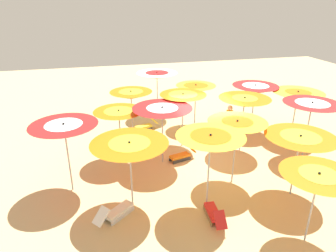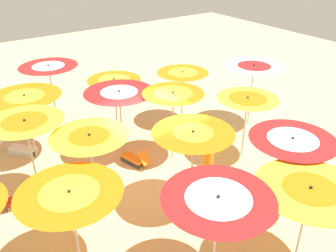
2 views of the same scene
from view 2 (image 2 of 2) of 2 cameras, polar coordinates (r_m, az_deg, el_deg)
The scene contains 22 objects.
ground at distance 11.44m, azimuth -2.99°, elevation -8.31°, with size 38.73×38.73×0.04m, color #D1B57F.
beach_umbrella_0 at distance 8.09m, azimuth 21.39°, elevation -10.30°, with size 2.28×2.28×2.26m.
beach_umbrella_1 at distance 9.58m, azimuth 18.95°, elevation -2.93°, with size 2.19×2.19×2.32m.
beach_umbrella_2 at distance 11.84m, azimuth 12.41°, elevation 3.54°, with size 1.97×1.97×2.21m.
beach_umbrella_3 at distance 14.01m, azimuth 13.38°, elevation 8.60°, with size 2.20×2.20×2.50m.
beach_umbrella_4 at distance 7.12m, azimuth 7.89°, elevation -12.08°, with size 2.22×2.22×2.41m.
beach_umbrella_5 at distance 9.18m, azimuth 3.98°, elevation -2.00°, with size 2.12×2.12×2.42m.
beach_umbrella_6 at distance 11.35m, azimuth 0.81°, elevation 4.56°, with size 1.97×1.97×2.44m.
beach_umbrella_7 at distance 13.95m, azimuth 2.32°, elevation 7.80°, with size 1.98×1.98×2.16m.
beach_umbrella_8 at distance 7.82m, azimuth -15.15°, elevation -11.19°, with size 2.22×2.22×2.20m.
beach_umbrella_9 at distance 9.26m, azimuth -12.21°, elevation -2.33°, with size 1.99×1.99×2.40m.
beach_umbrella_10 at distance 11.73m, azimuth -7.68°, elevation 4.44°, with size 2.27×2.27×2.38m.
beach_umbrella_11 at distance 13.35m, azimuth -8.49°, elevation 6.68°, with size 1.95×1.95×2.17m.
beach_umbrella_13 at distance 10.12m, azimuth -21.54°, elevation -0.23°, with size 2.01×2.01×2.55m.
beach_umbrella_14 at distance 12.34m, azimuth -21.60°, elevation 3.67°, with size 2.30×2.30×2.31m.
beach_umbrella_15 at distance 14.30m, azimuth -18.30°, elevation 8.42°, with size 2.16×2.16×2.50m.
lounger_0 at distance 14.31m, azimuth 4.58°, elevation 0.75°, with size 1.21×0.69×0.61m.
lounger_1 at distance 11.12m, azimuth -22.70°, elevation -10.62°, with size 0.42×1.30×0.59m.
lounger_2 at distance 13.57m, azimuth -22.50°, elevation -3.15°, with size 1.30×1.15×0.62m.
lounger_3 at distance 12.00m, azimuth -5.26°, elevation -5.15°, with size 1.15×0.61×0.63m.
beachgoer_0 at distance 10.41m, azimuth 6.32°, elevation -6.08°, with size 0.30×0.30×1.79m.
beach_ball at distance 10.84m, azimuth 10.23°, elevation -9.89°, with size 0.34×0.34×0.34m, color red.
Camera 2 is at (7.88, -4.76, 6.77)m, focal length 38.57 mm.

